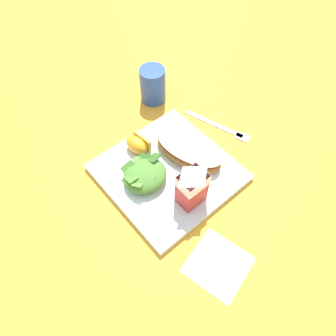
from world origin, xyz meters
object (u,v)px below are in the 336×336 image
white_plate (168,172)px  paper_napkin (218,264)px  cheesy_pizza_bread (190,153)px  orange_wedge_front (137,145)px  green_salad_pile (145,175)px  metal_fork (222,127)px  drinking_blue_cup (153,85)px  milk_carton (192,185)px

white_plate → paper_napkin: (0.06, 0.23, -0.01)m
cheesy_pizza_bread → orange_wedge_front: 0.13m
green_salad_pile → metal_fork: bearing=-178.8°
green_salad_pile → drinking_blue_cup: bearing=-132.7°
white_plate → milk_carton: milk_carton is taller
white_plate → cheesy_pizza_bread: bearing=175.8°
cheesy_pizza_bread → green_salad_pile: (0.12, -0.02, 0.00)m
orange_wedge_front → cheesy_pizza_bread: bearing=128.9°
orange_wedge_front → drinking_blue_cup: (-0.15, -0.13, 0.01)m
milk_carton → metal_fork: size_ratio=0.59×
cheesy_pizza_bread → orange_wedge_front: size_ratio=2.92×
cheesy_pizza_bread → orange_wedge_front: bearing=-51.1°
metal_fork → green_salad_pile: bearing=1.2°
milk_carton → drinking_blue_cup: bearing=-115.4°
milk_carton → drinking_blue_cup: (-0.15, -0.31, -0.03)m
milk_carton → green_salad_pile: bearing=-66.9°
orange_wedge_front → paper_napkin: size_ratio=0.58×
cheesy_pizza_bread → paper_napkin: (0.13, 0.22, -0.03)m
green_salad_pile → white_plate: bearing=166.5°
white_plate → milk_carton: bearing=82.3°
cheesy_pizza_bread → metal_fork: size_ratio=1.00×
green_salad_pile → metal_fork: size_ratio=0.58×
cheesy_pizza_bread → milk_carton: 0.12m
milk_carton → metal_fork: bearing=-153.2°
milk_carton → orange_wedge_front: bearing=-88.6°
milk_carton → metal_fork: (-0.21, -0.11, -0.07)m
orange_wedge_front → drinking_blue_cup: drinking_blue_cup is taller
cheesy_pizza_bread → green_salad_pile: 0.12m
cheesy_pizza_bread → milk_carton: milk_carton is taller
white_plate → orange_wedge_front: orange_wedge_front is taller
cheesy_pizza_bread → metal_fork: 0.14m
paper_napkin → metal_fork: bearing=-137.2°
milk_carton → drinking_blue_cup: 0.34m
paper_napkin → cheesy_pizza_bread: bearing=-119.7°
metal_fork → paper_napkin: bearing=42.8°
drinking_blue_cup → paper_napkin: bearing=66.0°
milk_carton → orange_wedge_front: (0.00, -0.18, -0.04)m
cheesy_pizza_bread → orange_wedge_front: (0.08, -0.10, 0.00)m
white_plate → metal_fork: (-0.20, -0.02, -0.01)m
green_salad_pile → orange_wedge_front: (-0.04, -0.08, -0.00)m
green_salad_pile → milk_carton: milk_carton is taller
green_salad_pile → milk_carton: (-0.04, 0.10, 0.04)m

